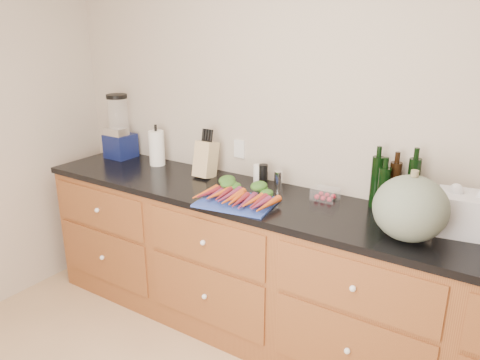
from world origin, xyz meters
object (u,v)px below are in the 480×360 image
Objects in this scene: squash at (410,208)px; tomato_box at (325,194)px; paper_towel at (157,148)px; cutting_board at (237,202)px; blender_appliance at (119,130)px; carrots at (240,195)px; knife_block at (206,159)px.

tomato_box is at bearing 153.16° from squash.
tomato_box is at bearing 0.44° from paper_towel.
cutting_board is 0.97m from paper_towel.
squash is 0.73× the size of blender_appliance.
squash is at bearing 1.30° from carrots.
carrots is 1.32× the size of squash.
knife_block is at bearing 170.08° from squash.
cutting_board is 0.55m from knife_block.
paper_towel is at bearing 177.50° from knife_block.
paper_towel is at bearing 0.41° from blender_appliance.
cutting_board is 1.80× the size of knife_block.
squash is (0.94, 0.02, 0.12)m from carrots.
paper_towel is at bearing 160.51° from cutting_board.
squash is at bearing -8.10° from paper_towel.
blender_appliance reaches higher than knife_block.
blender_appliance is at bearing 173.31° from squash.
knife_block is at bearing 149.41° from carrots.
carrots is 1.94× the size of knife_block.
knife_block is at bearing -177.98° from tomato_box.
carrots is at bearing -143.82° from tomato_box.
squash is 1.41m from knife_block.
knife_block reaches higher than carrots.
tomato_box is at bearing 36.18° from carrots.
carrots is at bearing -12.44° from blender_appliance.
tomato_box is at bearing 39.37° from cutting_board.
carrots is at bearing -17.45° from paper_towel.
cutting_board is at bearing -140.63° from tomato_box.
cutting_board is 0.93× the size of carrots.
tomato_box is (0.40, 0.29, -0.00)m from carrots.
blender_appliance is at bearing -179.59° from paper_towel.
knife_block is (0.83, -0.02, -0.09)m from blender_appliance.
knife_block is 1.63× the size of tomato_box.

